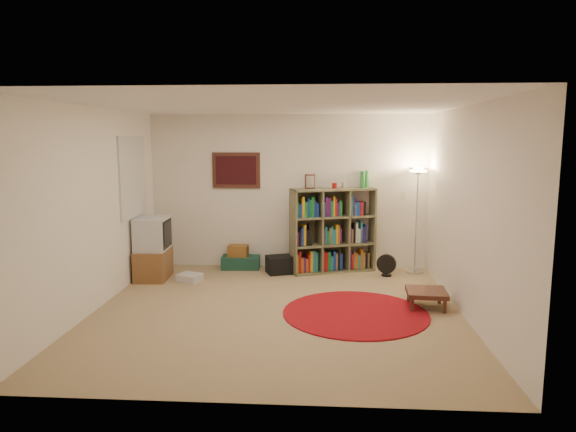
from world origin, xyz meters
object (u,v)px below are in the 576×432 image
at_px(bookshelf, 331,232).
at_px(floor_lamp, 418,186).
at_px(floor_fan, 386,265).
at_px(tv_stand, 153,249).
at_px(side_table, 426,293).
at_px(suitcase, 241,262).

height_order(bookshelf, floor_lamp, floor_lamp).
xyz_separation_m(bookshelf, floor_fan, (0.85, -0.26, -0.47)).
bearing_deg(bookshelf, floor_lamp, -19.51).
bearing_deg(floor_lamp, tv_stand, -171.47).
bearing_deg(tv_stand, bookshelf, 10.49).
bearing_deg(tv_stand, side_table, -18.50).
xyz_separation_m(tv_stand, side_table, (3.86, -1.11, -0.27)).
relative_size(floor_fan, tv_stand, 0.36).
bearing_deg(side_table, floor_lamp, 84.62).
distance_m(floor_fan, side_table, 1.51).
xyz_separation_m(bookshelf, floor_lamp, (1.32, -0.02, 0.74)).
xyz_separation_m(floor_lamp, floor_fan, (-0.48, -0.23, -1.21)).
relative_size(floor_fan, suitcase, 0.54).
distance_m(bookshelf, floor_fan, 1.01).
distance_m(floor_fan, tv_stand, 3.58).
bearing_deg(floor_fan, bookshelf, -175.43).
relative_size(floor_lamp, floor_fan, 4.85).
bearing_deg(suitcase, floor_fan, -12.11).
height_order(floor_fan, side_table, floor_fan).
bearing_deg(side_table, suitcase, 145.11).
bearing_deg(suitcase, tv_stand, -152.03).
distance_m(bookshelf, tv_stand, 2.78).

